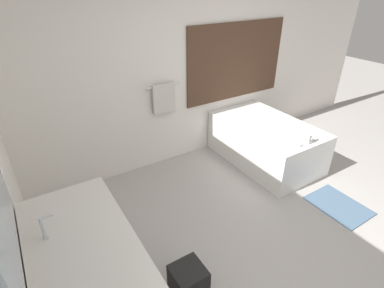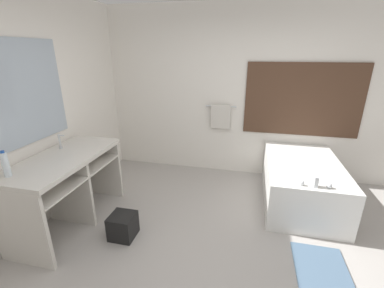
{
  "view_description": "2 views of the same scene",
  "coord_description": "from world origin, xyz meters",
  "views": [
    {
      "loc": [
        -1.97,
        -1.22,
        2.4
      ],
      "look_at": [
        -0.58,
        1.0,
        0.92
      ],
      "focal_mm": 28.0,
      "sensor_mm": 36.0,
      "label": 1
    },
    {
      "loc": [
        0.18,
        -1.97,
        1.99
      ],
      "look_at": [
        -0.54,
        1.1,
        0.85
      ],
      "focal_mm": 24.0,
      "sensor_mm": 36.0,
      "label": 2
    }
  ],
  "objects": [
    {
      "name": "ground_plane",
      "position": [
        0.0,
        0.0,
        0.0
      ],
      "size": [
        16.0,
        16.0,
        0.0
      ],
      "primitive_type": "plane",
      "color": "#A8A39E",
      "rests_on": "ground"
    },
    {
      "name": "wall_back_with_blinds",
      "position": [
        0.03,
        2.23,
        1.35
      ],
      "size": [
        7.4,
        0.13,
        2.7
      ],
      "color": "white",
      "rests_on": "ground_plane"
    },
    {
      "name": "wall_left_with_mirror",
      "position": [
        -2.23,
        0.01,
        1.35
      ],
      "size": [
        0.08,
        7.4,
        2.7
      ],
      "color": "white",
      "rests_on": "ground_plane"
    },
    {
      "name": "vanity_counter",
      "position": [
        -1.85,
        0.32,
        0.65
      ],
      "size": [
        0.67,
        1.41,
        0.88
      ],
      "color": "silver",
      "rests_on": "ground_plane"
    },
    {
      "name": "sink_faucet",
      "position": [
        -2.04,
        0.51,
        0.97
      ],
      "size": [
        0.09,
        0.04,
        0.18
      ],
      "color": "silver",
      "rests_on": "vanity_counter"
    },
    {
      "name": "bathtub",
      "position": [
        0.93,
        1.42,
        0.33
      ],
      "size": [
        0.95,
        1.54,
        0.72
      ],
      "color": "white",
      "rests_on": "ground_plane"
    },
    {
      "name": "water_bottle_1",
      "position": [
        -2.01,
        -0.24,
        1.0
      ],
      "size": [
        0.06,
        0.06,
        0.26
      ],
      "color": "white",
      "rests_on": "vanity_counter"
    },
    {
      "name": "waste_bin",
      "position": [
        -1.13,
        0.19,
        0.14
      ],
      "size": [
        0.27,
        0.27,
        0.28
      ],
      "color": "black",
      "rests_on": "ground_plane"
    },
    {
      "name": "bath_mat",
      "position": [
        0.97,
        0.18,
        0.01
      ],
      "size": [
        0.49,
        0.65,
        0.02
      ],
      "color": "slate",
      "rests_on": "ground_plane"
    }
  ]
}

